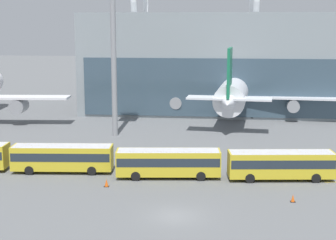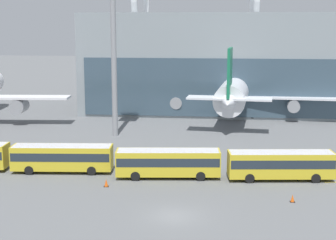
{
  "view_description": "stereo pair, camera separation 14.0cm",
  "coord_description": "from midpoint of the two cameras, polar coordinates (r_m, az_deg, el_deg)",
  "views": [
    {
      "loc": [
        3.82,
        -41.98,
        16.33
      ],
      "look_at": [
        -3.1,
        23.54,
        4.0
      ],
      "focal_mm": 55.0,
      "sensor_mm": 36.0,
      "label": 1
    },
    {
      "loc": [
        3.96,
        -41.96,
        16.33
      ],
      "look_at": [
        -3.1,
        23.54,
        4.0
      ],
      "focal_mm": 55.0,
      "sensor_mm": 36.0,
      "label": 2
    }
  ],
  "objects": [
    {
      "name": "shuttle_bus_2",
      "position": [
        55.39,
        -0.04,
        -4.62
      ],
      "size": [
        11.33,
        3.67,
        3.03
      ],
      "rotation": [
        0.0,
        0.0,
        0.1
      ],
      "color": "gold",
      "rests_on": "ground_plane"
    },
    {
      "name": "floodlight_mast",
      "position": [
        75.07,
        -6.19,
        11.83
      ],
      "size": [
        3.1,
        3.1,
        28.19
      ],
      "color": "gray",
      "rests_on": "ground_plane"
    },
    {
      "name": "shuttle_bus_3",
      "position": [
        55.97,
        12.34,
        -4.71
      ],
      "size": [
        11.34,
        3.77,
        3.03
      ],
      "rotation": [
        0.0,
        0.0,
        0.11
      ],
      "color": "gold",
      "rests_on": "ground_plane"
    },
    {
      "name": "ground_plane",
      "position": [
        45.2,
        0.69,
        -10.58
      ],
      "size": [
        440.0,
        440.0,
        0.0
      ],
      "primitive_type": "plane",
      "color": "slate"
    },
    {
      "name": "traffic_cone_0",
      "position": [
        53.15,
        -6.9,
        -6.94
      ],
      "size": [
        0.52,
        0.52,
        0.79
      ],
      "color": "black",
      "rests_on": "ground_plane"
    },
    {
      "name": "shuttle_bus_1",
      "position": [
        58.63,
        -11.69,
        -3.98
      ],
      "size": [
        11.3,
        3.44,
        3.03
      ],
      "rotation": [
        0.0,
        0.0,
        0.08
      ],
      "color": "gold",
      "rests_on": "ground_plane"
    },
    {
      "name": "traffic_cone_1",
      "position": [
        49.79,
        13.6,
        -8.42
      ],
      "size": [
        0.48,
        0.48,
        0.72
      ],
      "color": "black",
      "rests_on": "ground_plane"
    },
    {
      "name": "airliner_at_gate_far",
      "position": [
        90.6,
        7.35,
        3.23
      ],
      "size": [
        35.79,
        35.05,
        12.89
      ],
      "rotation": [
        0.0,
        0.0,
        1.48
      ],
      "color": "silver",
      "rests_on": "ground_plane"
    }
  ]
}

